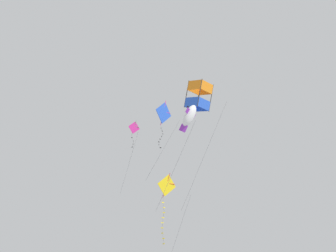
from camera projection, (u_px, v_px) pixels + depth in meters
kite_box_far_centre at (199, 96)px, 31.12m from camera, size 3.47×3.10×10.39m
kite_diamond_mid_left at (167, 188)px, 27.41m from camera, size 2.88×1.77×9.57m
kite_fish_highest at (189, 116)px, 27.17m from camera, size 2.93×2.25×7.40m
kite_diamond_low_drifter at (163, 113)px, 36.53m from camera, size 2.98×1.99×7.85m
kite_diamond_near_right at (134, 129)px, 39.65m from camera, size 1.81×1.14×7.44m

